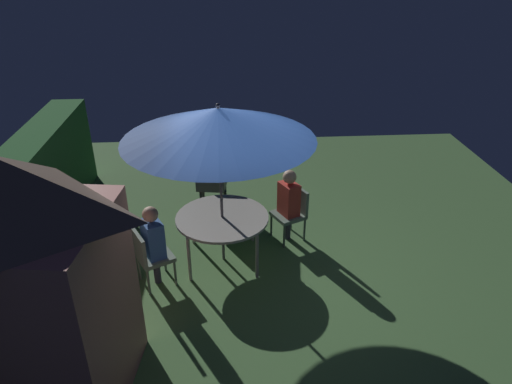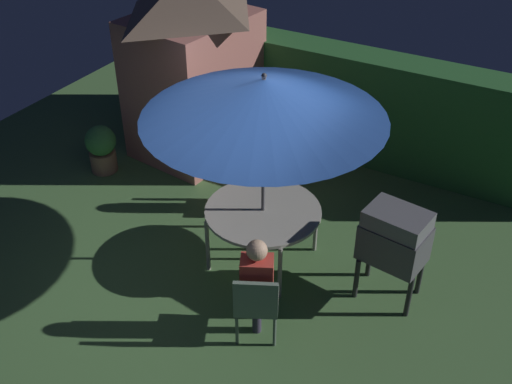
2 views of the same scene
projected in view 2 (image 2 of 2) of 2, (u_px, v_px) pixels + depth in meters
name	position (u px, v px, depth m)	size (l,w,h in m)	color
ground_plane	(220.00, 274.00, 7.54)	(11.00, 11.00, 0.00)	#47703D
hedge_backdrop	(337.00, 101.00, 9.57)	(7.06, 0.63, 1.70)	#28602D
garden_shed	(193.00, 64.00, 9.27)	(1.77, 2.08, 2.83)	#B26B60
patio_table	(263.00, 213.00, 7.36)	(1.40, 1.40, 0.78)	#B2ADA3
patio_umbrella	(264.00, 98.00, 6.50)	(2.70, 2.70, 2.53)	#4C4C51
bbq_grill	(395.00, 238.00, 6.78)	(0.76, 0.59, 1.20)	#47474C
chair_near_shed	(256.00, 302.00, 6.42)	(0.62, 0.62, 0.90)	slate
chair_far_side	(264.00, 174.00, 8.45)	(0.62, 0.63, 0.90)	slate
potted_plant_by_shed	(102.00, 148.00, 9.28)	(0.46, 0.46, 0.75)	#936651
person_in_red	(257.00, 278.00, 6.34)	(0.41, 0.36, 1.26)	#CC3D33
person_in_blue	(265.00, 161.00, 8.23)	(0.41, 0.37, 1.26)	#3866B2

